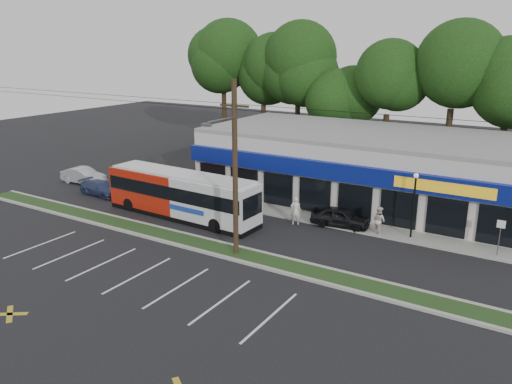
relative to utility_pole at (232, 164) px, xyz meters
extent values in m
plane|color=black|center=(-2.83, -0.93, -5.41)|extent=(120.00, 120.00, 0.00)
cube|color=#1F3817|center=(-2.83, 0.07, -5.35)|extent=(40.00, 1.60, 0.12)
cube|color=#9E9E93|center=(-2.83, -0.78, -5.34)|extent=(40.00, 0.25, 0.14)
cube|color=#9E9E93|center=(-2.83, 0.92, -5.34)|extent=(40.00, 0.25, 0.14)
cube|color=#9E9E93|center=(2.17, 8.07, -5.36)|extent=(32.00, 2.20, 0.10)
cube|color=beige|center=(2.67, 15.07, -2.91)|extent=(25.00, 12.00, 5.00)
cube|color=navy|center=(2.67, 8.82, -2.01)|extent=(25.00, 0.50, 1.20)
cube|color=black|center=(2.67, 9.01, -4.01)|extent=(24.00, 0.12, 2.40)
cube|color=gold|center=(9.67, 8.55, -2.01)|extent=(6.00, 0.06, 0.70)
cube|color=gray|center=(2.67, 15.07, -0.26)|extent=(25.00, 12.00, 0.30)
cylinder|color=black|center=(0.17, 0.07, -0.41)|extent=(0.30, 0.30, 10.00)
cube|color=black|center=(0.17, 0.07, 3.19)|extent=(1.80, 0.12, 0.12)
cylinder|color=#59595E|center=(0.17, -1.13, 2.59)|extent=(0.10, 2.40, 0.10)
cube|color=#59595E|center=(0.17, -2.43, 2.49)|extent=(0.50, 0.25, 0.15)
cylinder|color=black|center=(-2.83, 0.07, 3.29)|extent=(50.00, 0.02, 0.02)
cylinder|color=black|center=(-2.83, 0.07, 2.99)|extent=(50.00, 0.02, 0.02)
cylinder|color=black|center=(8.17, 7.87, -3.41)|extent=(0.12, 0.12, 4.00)
sphere|color=silver|center=(8.17, 7.87, -1.31)|extent=(0.30, 0.30, 0.30)
cylinder|color=#59595E|center=(13.17, 7.67, -4.31)|extent=(0.06, 0.06, 2.20)
cube|color=white|center=(13.17, 7.62, -3.41)|extent=(0.45, 0.04, 0.45)
cylinder|color=black|center=(-18.83, 25.07, -2.55)|extent=(0.56, 0.56, 5.72)
sphere|color=black|center=(-18.83, 25.07, 3.04)|extent=(6.76, 6.76, 6.76)
cylinder|color=black|center=(-13.83, 25.07, -2.55)|extent=(0.56, 0.56, 5.72)
sphere|color=black|center=(-13.83, 25.07, 3.04)|extent=(6.76, 6.76, 6.76)
cylinder|color=black|center=(-8.83, 25.07, -2.55)|extent=(0.56, 0.56, 5.72)
sphere|color=black|center=(-8.83, 25.07, 3.04)|extent=(6.76, 6.76, 6.76)
cylinder|color=black|center=(-3.83, 25.07, -2.55)|extent=(0.56, 0.56, 5.72)
sphere|color=black|center=(-3.83, 25.07, 3.04)|extent=(6.76, 6.76, 6.76)
cylinder|color=black|center=(1.17, 25.07, -2.55)|extent=(0.56, 0.56, 5.72)
sphere|color=black|center=(1.17, 25.07, 3.04)|extent=(6.76, 6.76, 6.76)
cylinder|color=black|center=(6.17, 25.07, -2.55)|extent=(0.56, 0.56, 5.72)
sphere|color=black|center=(6.17, 25.07, 3.04)|extent=(6.76, 6.76, 6.76)
cylinder|color=black|center=(11.17, 25.07, -2.55)|extent=(0.56, 0.56, 5.72)
sphere|color=black|center=(11.17, 25.07, 3.04)|extent=(6.76, 6.76, 6.76)
cube|color=#AC1C0D|center=(-9.72, 3.68, -3.70)|extent=(6.05, 2.69, 2.73)
cube|color=silver|center=(-3.76, 3.47, -3.70)|extent=(6.05, 2.69, 2.73)
cube|color=black|center=(-6.74, 3.57, -5.22)|extent=(12.01, 2.85, 0.35)
cube|color=black|center=(-6.74, 3.57, -3.37)|extent=(11.77, 2.95, 0.94)
cube|color=black|center=(-0.75, 3.37, -3.52)|extent=(0.13, 2.11, 1.39)
cube|color=#193899|center=(-5.29, 2.26, -4.27)|extent=(2.98, 0.13, 0.35)
cube|color=silver|center=(-6.74, 3.57, -2.28)|extent=(11.41, 2.63, 0.18)
cylinder|color=black|center=(-10.95, 2.60, -4.94)|extent=(0.96, 0.31, 0.95)
cylinder|color=black|center=(-10.87, 4.84, -4.94)|extent=(0.96, 0.31, 0.95)
cylinder|color=black|center=(-2.96, 2.32, -4.94)|extent=(0.96, 0.31, 0.95)
cylinder|color=black|center=(-2.88, 4.56, -4.94)|extent=(0.96, 0.31, 0.95)
imported|color=black|center=(3.55, 7.57, -4.74)|extent=(4.10, 2.06, 1.34)
imported|color=#ADB1B5|center=(-19.83, 5.94, -4.71)|extent=(4.37, 1.79, 1.41)
imported|color=navy|center=(-15.83, 4.28, -4.83)|extent=(4.10, 1.85, 1.17)
imported|color=silver|center=(0.79, 6.39, -4.43)|extent=(0.84, 0.70, 1.96)
imported|color=beige|center=(6.17, 7.57, -4.49)|extent=(1.12, 1.03, 1.86)
camera|label=1|loc=(15.22, -22.20, 6.30)|focal=35.00mm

